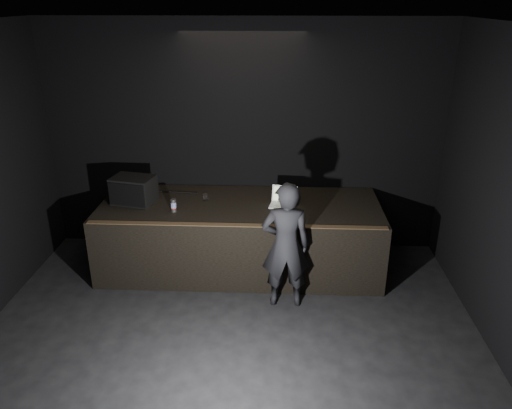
{
  "coord_description": "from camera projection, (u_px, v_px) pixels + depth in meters",
  "views": [
    {
      "loc": [
        0.54,
        -3.82,
        3.74
      ],
      "look_at": [
        0.25,
        2.3,
        1.18
      ],
      "focal_mm": 35.0,
      "sensor_mm": 36.0,
      "label": 1
    }
  ],
  "objects": [
    {
      "name": "room_walls",
      "position": [
        213.0,
        217.0,
        4.21
      ],
      "size": [
        6.1,
        7.1,
        3.52
      ],
      "color": "black",
      "rests_on": "ground"
    },
    {
      "name": "cable",
      "position": [
        168.0,
        192.0,
        7.55
      ],
      "size": [
        0.91,
        0.1,
        0.02
      ],
      "primitive_type": "cylinder",
      "rotation": [
        0.0,
        1.57,
        -0.09
      ],
      "color": "black",
      "rests_on": "stage_riser"
    },
    {
      "name": "plastic_cup",
      "position": [
        206.0,
        197.0,
        7.24
      ],
      "size": [
        0.08,
        0.08,
        0.1
      ],
      "primitive_type": "cylinder",
      "color": "white",
      "rests_on": "stage_riser"
    },
    {
      "name": "stage_riser",
      "position": [
        240.0,
        236.0,
        7.31
      ],
      "size": [
        4.0,
        1.5,
        1.0
      ],
      "primitive_type": "cube",
      "color": "black",
      "rests_on": "ground"
    },
    {
      "name": "stage_monitor",
      "position": [
        133.0,
        190.0,
        7.11
      ],
      "size": [
        0.65,
        0.53,
        0.38
      ],
      "rotation": [
        0.0,
        0.0,
        -0.21
      ],
      "color": "black",
      "rests_on": "stage_riser"
    },
    {
      "name": "wii_remote",
      "position": [
        286.0,
        224.0,
        6.48
      ],
      "size": [
        0.04,
        0.16,
        0.03
      ],
      "primitive_type": "cube",
      "rotation": [
        0.0,
        0.0,
        0.03
      ],
      "color": "white",
      "rests_on": "stage_riser"
    },
    {
      "name": "ground",
      "position": [
        220.0,
        401.0,
        4.99
      ],
      "size": [
        7.0,
        7.0,
        0.0
      ],
      "primitive_type": "plane",
      "color": "black",
      "rests_on": "ground"
    },
    {
      "name": "beer_can",
      "position": [
        174.0,
        205.0,
        6.85
      ],
      "size": [
        0.08,
        0.08,
        0.18
      ],
      "color": "silver",
      "rests_on": "stage_riser"
    },
    {
      "name": "person",
      "position": [
        286.0,
        246.0,
        6.27
      ],
      "size": [
        0.63,
        0.43,
        1.69
      ],
      "primitive_type": "imported",
      "rotation": [
        0.0,
        0.0,
        3.18
      ],
      "color": "black",
      "rests_on": "ground"
    },
    {
      "name": "riser_lip",
      "position": [
        236.0,
        225.0,
        6.46
      ],
      "size": [
        3.92,
        0.1,
        0.01
      ],
      "primitive_type": "cube",
      "color": "brown",
      "rests_on": "stage_riser"
    },
    {
      "name": "laptop",
      "position": [
        283.0,
        200.0,
        7.09
      ],
      "size": [
        0.41,
        0.38,
        0.25
      ],
      "rotation": [
        0.0,
        0.0,
        -0.17
      ],
      "color": "silver",
      "rests_on": "stage_riser"
    }
  ]
}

